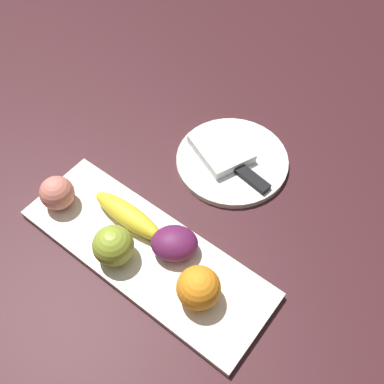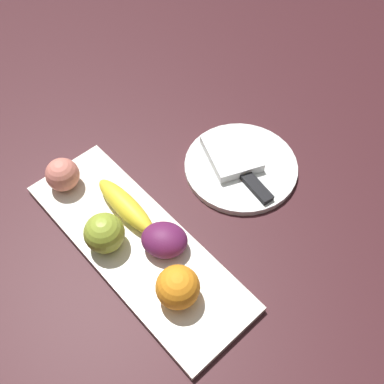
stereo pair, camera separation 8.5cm
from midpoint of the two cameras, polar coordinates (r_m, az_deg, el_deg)
name	(u,v)px [view 1 (the left image)]	position (r m, az deg, el deg)	size (l,w,h in m)	color
ground_plane	(133,252)	(0.85, -10.23, -7.56)	(2.40, 2.40, 0.00)	#39181D
fruit_tray	(146,253)	(0.84, -8.65, -7.65)	(0.48, 0.17, 0.02)	silver
apple	(113,246)	(0.80, -12.74, -6.72)	(0.07, 0.07, 0.07)	#91A631
banana	(128,215)	(0.85, -10.78, -3.07)	(0.16, 0.04, 0.04)	yellow
orange_near_apple	(198,288)	(0.75, -2.57, -12.08)	(0.07, 0.07, 0.07)	orange
peach	(57,193)	(0.90, -18.98, -0.31)	(0.06, 0.06, 0.06)	#D87867
grape_bunch	(174,243)	(0.80, -5.25, -6.56)	(0.08, 0.07, 0.05)	#5C1B47
dinner_plate	(232,161)	(0.95, 2.42, 3.71)	(0.23, 0.23, 0.01)	white
folded_napkin	(221,149)	(0.94, 1.05, 5.21)	(0.12, 0.09, 0.02)	white
knife	(244,173)	(0.91, 3.81, 2.21)	(0.18, 0.05, 0.01)	silver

